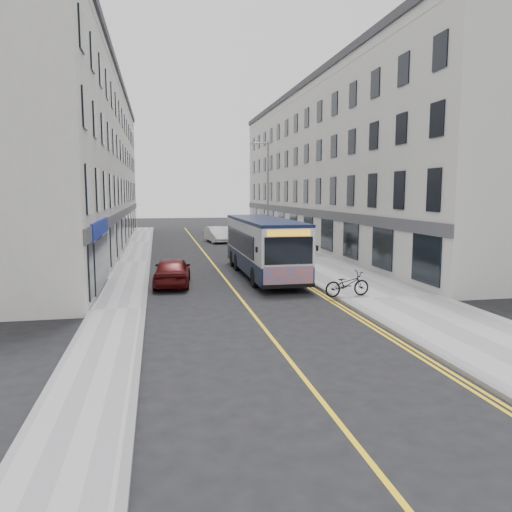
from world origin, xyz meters
name	(u,v)px	position (x,y,z in m)	size (l,w,h in m)	color
ground	(241,299)	(0.00, 0.00, 0.00)	(140.00, 140.00, 0.00)	black
pavement_east	(303,258)	(6.25, 12.00, 0.06)	(4.50, 64.00, 0.12)	#9A9A9D
pavement_west	(133,263)	(-5.00, 12.00, 0.06)	(2.00, 64.00, 0.12)	#9A9A9D
kerb_east	(271,259)	(4.00, 12.00, 0.07)	(0.18, 64.00, 0.13)	slate
kerb_west	(149,262)	(-4.00, 12.00, 0.07)	(0.18, 64.00, 0.13)	slate
road_centre_line	(211,261)	(0.00, 12.00, 0.00)	(0.12, 64.00, 0.01)	yellow
road_dbl_yellow_inner	(264,260)	(3.55, 12.00, 0.00)	(0.10, 64.00, 0.01)	yellow
road_dbl_yellow_outer	(267,260)	(3.75, 12.00, 0.00)	(0.10, 64.00, 0.01)	yellow
terrace_east	(332,169)	(11.50, 21.00, 6.50)	(6.00, 46.00, 13.00)	silver
terrace_west	(83,167)	(-9.00, 21.00, 6.50)	(6.00, 46.00, 13.00)	silver
streetlamp	(267,194)	(4.17, 14.00, 4.38)	(1.32, 0.18, 8.00)	gray
city_bus	(263,245)	(2.18, 5.80, 1.69)	(2.49, 10.65, 3.09)	#0B1433
bicycle	(347,284)	(4.40, -0.80, 0.65)	(0.71, 2.02, 1.06)	black
pedestrian_near	(312,250)	(6.08, 9.45, 0.93)	(0.59, 0.39, 1.62)	olive
pedestrian_far	(310,244)	(7.01, 12.83, 0.90)	(0.75, 0.59, 1.55)	#212227
car_white	(217,235)	(1.85, 24.62, 0.70)	(1.49, 4.27, 1.41)	white
car_maroon	(172,271)	(-2.76, 3.80, 0.72)	(1.69, 4.21, 1.43)	#4B0C0D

